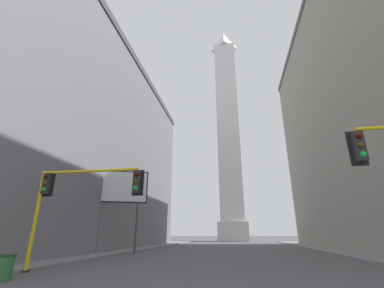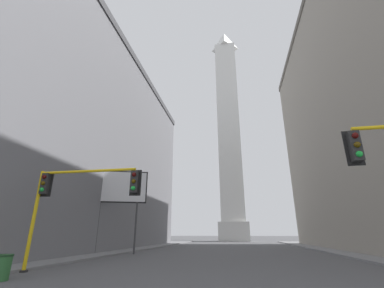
# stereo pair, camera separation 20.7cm
# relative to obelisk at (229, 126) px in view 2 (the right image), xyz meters

# --- Properties ---
(sidewalk_left) EXTENTS (5.00, 74.05, 0.15)m
(sidewalk_left) POSITION_rel_obelisk_xyz_m (-11.76, -39.50, -28.97)
(sidewalk_left) COLOR slate
(sidewalk_left) RESTS_ON ground_plane
(sidewalk_right) EXTENTS (5.00, 74.05, 0.15)m
(sidewalk_right) POSITION_rel_obelisk_xyz_m (11.76, -39.50, -28.97)
(sidewalk_right) COLOR slate
(sidewalk_right) RESTS_ON ground_plane
(building_left) EXTENTS (29.24, 42.73, 24.77)m
(building_left) POSITION_rel_obelisk_xyz_m (-25.93, -36.15, -16.65)
(building_left) COLOR slate
(building_left) RESTS_ON ground_plane
(obelisk) EXTENTS (7.03, 7.03, 60.24)m
(obelisk) POSITION_rel_obelisk_xyz_m (0.00, 0.00, 0.00)
(obelisk) COLOR silver
(obelisk) RESTS_ON ground_plane
(traffic_light_near_left) EXTENTS (5.85, 0.52, 5.01)m
(traffic_light_near_left) POSITION_rel_obelisk_xyz_m (-7.19, -52.23, -25.21)
(traffic_light_near_left) COLOR yellow
(traffic_light_near_left) RESTS_ON ground_plane
(trash_bin) EXTENTS (0.77, 0.77, 0.98)m
(trash_bin) POSITION_rel_obelisk_xyz_m (-8.30, -54.53, -28.55)
(trash_bin) COLOR #2D6633
(trash_bin) RESTS_ON ground_plane
(billboard_sign) EXTENTS (4.87, 1.91, 7.62)m
(billboard_sign) POSITION_rel_obelisk_xyz_m (-9.92, -41.09, -23.17)
(billboard_sign) COLOR #3F3F42
(billboard_sign) RESTS_ON ground_plane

